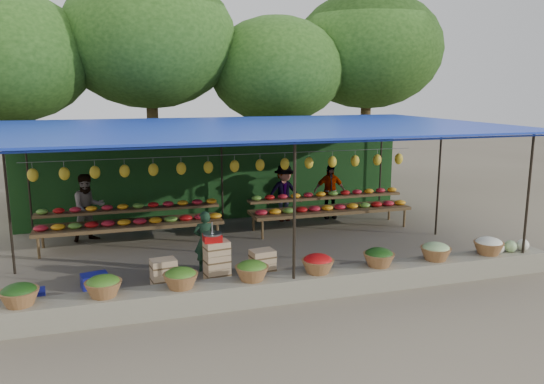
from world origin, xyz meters
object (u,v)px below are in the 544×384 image
object	(u,v)px
blue_crate_front	(31,298)
blue_crate_back	(95,281)
weighing_scale	(212,237)
vendor_seated	(205,241)
crate_counter	(216,265)

from	to	relation	value
blue_crate_front	blue_crate_back	size ratio (longest dim) A/B	0.98
weighing_scale	vendor_seated	size ratio (longest dim) A/B	0.31
vendor_seated	blue_crate_front	world-z (taller)	vendor_seated
vendor_seated	crate_counter	bearing A→B (deg)	111.82
weighing_scale	blue_crate_front	size ratio (longest dim) A/B	0.85
weighing_scale	vendor_seated	bearing A→B (deg)	93.56
weighing_scale	blue_crate_front	xyz separation A→B (m)	(-3.15, -0.28, -0.73)
crate_counter	weighing_scale	xyz separation A→B (m)	(-0.05, 0.00, 0.55)
blue_crate_back	crate_counter	bearing A→B (deg)	-18.18
vendor_seated	blue_crate_front	distance (m)	3.26
vendor_seated	blue_crate_back	world-z (taller)	vendor_seated
crate_counter	vendor_seated	world-z (taller)	vendor_seated
vendor_seated	blue_crate_back	bearing A→B (deg)	22.39
blue_crate_back	weighing_scale	bearing A→B (deg)	-18.33
vendor_seated	blue_crate_front	size ratio (longest dim) A/B	2.75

